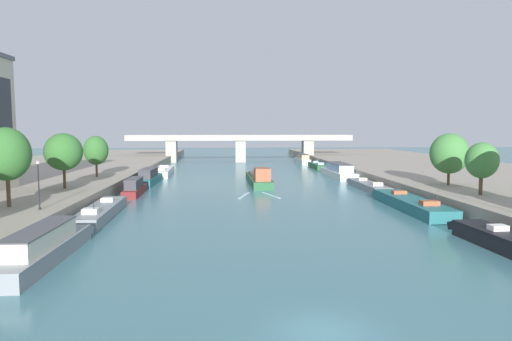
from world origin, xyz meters
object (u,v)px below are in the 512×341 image
object	(u,v)px
moored_boat_left_lone	(149,178)
moored_boat_left_end	(163,171)
barge_midriver	(259,179)
moored_boat_left_midway	(135,188)
moored_boat_right_lone	(368,186)
tree_right_far	(482,161)
moored_boat_right_end	(317,166)
bridge_far	(240,145)
moored_boat_right_gap_after	(410,203)
moored_boat_right_second	(338,171)
moored_boat_left_second	(101,211)
tree_left_end_of_row	(96,150)
tree_right_distant	(449,153)
moored_boat_left_downstream	(45,247)
tree_left_far	(6,154)
moored_boat_right_upstream	(303,159)
tree_left_third	(63,152)
lamppost_left_bank	(39,183)

from	to	relation	value
moored_boat_left_lone	moored_boat_left_end	size ratio (longest dim) A/B	0.75
barge_midriver	moored_boat_left_midway	world-z (taller)	barge_midriver
moored_boat_right_lone	tree_right_far	bearing A→B (deg)	-71.79
moored_boat_right_end	bridge_far	world-z (taller)	bridge_far
moored_boat_left_end	moored_boat_right_gap_after	distance (m)	52.18
moored_boat_right_lone	moored_boat_right_second	world-z (taller)	moored_boat_right_second
moored_boat_left_end	moored_boat_left_midway	bearing A→B (deg)	-90.17
moored_boat_left_second	tree_left_end_of_row	distance (m)	23.38
moored_boat_left_lone	bridge_far	distance (m)	51.72
tree_right_far	tree_right_distant	bearing A→B (deg)	85.05
barge_midriver	bridge_far	world-z (taller)	bridge_far
bridge_far	moored_boat_left_downstream	bearing A→B (deg)	-100.13
moored_boat_left_second	tree_left_far	distance (m)	10.18
moored_boat_right_lone	barge_midriver	bearing A→B (deg)	156.68
bridge_far	tree_right_distant	bearing A→B (deg)	-70.61
moored_boat_left_downstream	moored_boat_right_end	distance (m)	77.65
moored_boat_right_second	tree_right_distant	xyz separation A→B (m)	(6.92, -27.76, 4.76)
moored_boat_right_upstream	tree_right_far	bearing A→B (deg)	-84.26
moored_boat_left_lone	moored_boat_right_lone	distance (m)	34.51
tree_left_third	barge_midriver	bearing A→B (deg)	34.91
moored_boat_left_second	moored_boat_left_midway	distance (m)	15.48
moored_boat_right_end	moored_boat_right_upstream	distance (m)	15.26
moored_boat_left_midway	tree_left_third	distance (m)	11.09
tree_right_far	moored_boat_left_end	bearing A→B (deg)	132.85
moored_boat_right_second	moored_boat_right_upstream	bearing A→B (deg)	91.40
moored_boat_right_second	tree_right_far	distance (m)	36.88
moored_boat_left_midway	moored_boat_right_end	bearing A→B (deg)	49.50
bridge_far	barge_midriver	bearing A→B (deg)	-88.63
moored_boat_left_midway	tree_left_third	bearing A→B (deg)	-134.12
moored_boat_left_midway	moored_boat_left_end	bearing A→B (deg)	89.83
moored_boat_left_downstream	moored_boat_left_lone	xyz separation A→B (m)	(-0.15, 42.77, 0.05)
tree_left_far	moored_boat_right_second	bearing A→B (deg)	44.57
moored_boat_left_midway	barge_midriver	bearing A→B (deg)	29.70
moored_boat_left_lone	moored_boat_right_gap_after	distance (m)	41.35
moored_boat_left_downstream	tree_right_distant	size ratio (longest dim) A/B	2.05
moored_boat_left_lone	bridge_far	size ratio (longest dim) A/B	0.20
moored_boat_right_second	moored_boat_right_upstream	xyz separation A→B (m)	(-0.83, 33.78, -0.06)
moored_boat_left_downstream	moored_boat_left_lone	bearing A→B (deg)	90.20
moored_boat_right_second	moored_boat_right_end	world-z (taller)	moored_boat_right_second
tree_right_far	tree_left_far	bearing A→B (deg)	-174.96
barge_midriver	moored_boat_right_gap_after	bearing A→B (deg)	-57.25
moored_boat_left_end	tree_left_far	xyz separation A→B (m)	(-7.44, -46.84, 6.00)
tree_left_third	tree_right_far	bearing A→B (deg)	-10.33
moored_boat_left_downstream	moored_boat_right_second	world-z (taller)	moored_boat_right_second
moored_boat_left_second	tree_left_end_of_row	bearing A→B (deg)	106.53
moored_boat_left_midway	moored_boat_right_gap_after	bearing A→B (deg)	-22.15
moored_boat_left_end	bridge_far	size ratio (longest dim) A/B	0.26
moored_boat_left_downstream	tree_left_end_of_row	distance (m)	38.35
moored_boat_right_lone	tree_left_third	xyz separation A→B (m)	(-40.29, -10.35, 5.69)
moored_boat_left_lone	lamppost_left_bank	world-z (taller)	lamppost_left_bank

